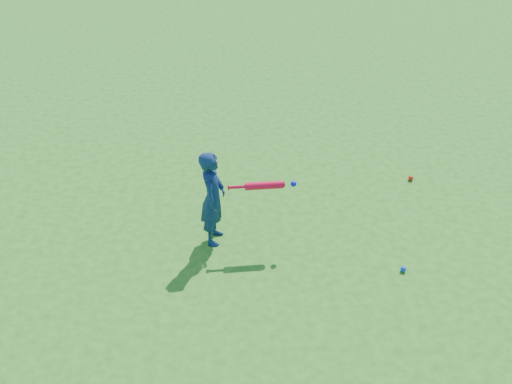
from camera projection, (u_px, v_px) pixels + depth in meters
ground at (218, 229)px, 7.05m from camera, size 80.00×80.00×0.00m
child at (213, 198)px, 6.56m from camera, size 0.36×0.48×1.19m
ground_ball_red at (411, 178)px, 8.00m from camera, size 0.07×0.07×0.07m
ground_ball_blue at (403, 269)px, 6.37m from camera, size 0.06×0.06×0.06m
bat_swing at (266, 185)px, 6.48m from camera, size 0.79×0.10×0.09m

